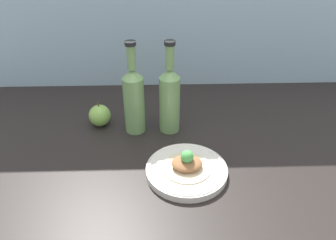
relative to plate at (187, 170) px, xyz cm
name	(u,v)px	position (x,y,z in cm)	size (l,w,h in cm)	color
ground_plane	(193,170)	(2.29, 3.37, -3.26)	(180.00, 110.00, 4.00)	black
plate	(187,170)	(0.00, 0.00, 0.00)	(22.53, 22.53, 2.35)	silver
plated_food	(187,163)	(0.00, 0.00, 2.35)	(13.36, 13.36, 5.74)	beige
cider_bottle_left	(134,98)	(-15.20, 22.15, 10.61)	(6.66, 6.66, 30.29)	#729E5B
cider_bottle_right	(170,98)	(-3.93, 22.15, 10.61)	(6.66, 6.66, 30.29)	#729E5B
apple	(100,115)	(-27.25, 25.52, 2.41)	(7.32, 7.32, 8.73)	#84B74C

